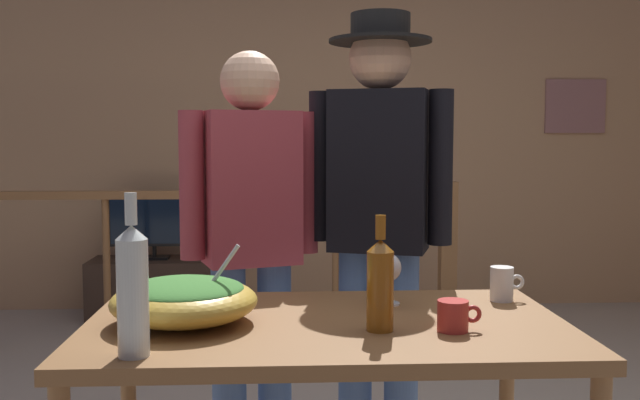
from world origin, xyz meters
TOP-DOWN VIEW (x-y plane):
  - back_wall at (0.00, 2.81)m, footprint 6.25×0.10m
  - framed_picture at (1.81, 2.75)m, footprint 0.46×0.03m
  - stair_railing at (-0.60, 1.76)m, footprint 3.58×0.10m
  - tv_console at (-1.32, 2.46)m, footprint 0.90×0.40m
  - flat_screen_tv at (-1.32, 2.43)m, footprint 0.63×0.12m
  - serving_table at (-0.28, -0.62)m, footprint 1.34×0.78m
  - salad_bowl at (-0.67, -0.63)m, footprint 0.40×0.40m
  - wine_glass at (-0.08, -0.43)m, footprint 0.08×0.08m
  - wine_bottle_clear at (-0.75, -0.92)m, footprint 0.07×0.07m
  - wine_bottle_amber at (-0.14, -0.73)m, footprint 0.07×0.07m
  - mug_white at (0.29, -0.40)m, footprint 0.11×0.07m
  - mug_red at (0.05, -0.74)m, footprint 0.12×0.08m
  - person_standing_left at (-0.52, 0.09)m, footprint 0.51×0.31m
  - person_standing_right at (-0.04, 0.09)m, footprint 0.53×0.38m

SIDE VIEW (x-z plane):
  - tv_console at x=-1.32m, z-range 0.00..0.42m
  - stair_railing at x=-0.60m, z-range 0.15..1.16m
  - serving_table at x=-0.28m, z-range 0.31..1.07m
  - flat_screen_tv at x=-1.32m, z-range 0.46..0.94m
  - mug_red at x=0.05m, z-range 0.76..0.85m
  - mug_white at x=0.29m, z-range 0.76..0.87m
  - salad_bowl at x=-0.67m, z-range 0.72..0.94m
  - wine_glass at x=-0.08m, z-range 0.79..0.95m
  - wine_bottle_amber at x=-0.14m, z-range 0.74..1.05m
  - wine_bottle_clear at x=-0.75m, z-range 0.73..1.12m
  - person_standing_left at x=-0.52m, z-range 0.13..1.73m
  - person_standing_right at x=-0.04m, z-range 0.17..1.91m
  - back_wall at x=0.00m, z-range 0.00..2.78m
  - framed_picture at x=1.81m, z-range 1.32..1.72m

